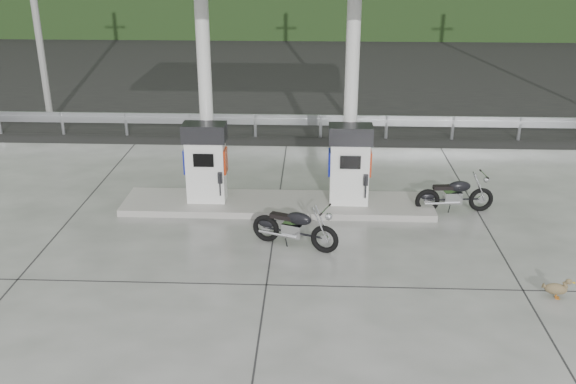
{
  "coord_description": "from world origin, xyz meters",
  "views": [
    {
      "loc": [
        0.8,
        -10.9,
        5.81
      ],
      "look_at": [
        0.3,
        1.0,
        1.0
      ],
      "focal_mm": 40.0,
      "sensor_mm": 36.0,
      "label": 1
    }
  ],
  "objects_px": {
    "motorcycle_left": "(295,228)",
    "motorcycle_right": "(455,195)",
    "gas_pump_left": "(206,163)",
    "duck": "(556,289)",
    "gas_pump_right": "(350,165)"
  },
  "relations": [
    {
      "from": "gas_pump_left",
      "to": "motorcycle_left",
      "type": "xyz_separation_m",
      "value": [
        2.05,
        -1.96,
        -0.65
      ]
    },
    {
      "from": "motorcycle_left",
      "to": "gas_pump_right",
      "type": "bearing_deg",
      "value": 80.76
    },
    {
      "from": "motorcycle_left",
      "to": "motorcycle_right",
      "type": "relative_size",
      "value": 1.04
    },
    {
      "from": "duck",
      "to": "motorcycle_left",
      "type": "bearing_deg",
      "value": 168.53
    },
    {
      "from": "gas_pump_left",
      "to": "duck",
      "type": "bearing_deg",
      "value": -29.51
    },
    {
      "from": "gas_pump_right",
      "to": "motorcycle_right",
      "type": "relative_size",
      "value": 1.09
    },
    {
      "from": "gas_pump_left",
      "to": "duck",
      "type": "distance_m",
      "value": 7.6
    },
    {
      "from": "gas_pump_right",
      "to": "motorcycle_right",
      "type": "distance_m",
      "value": 2.45
    },
    {
      "from": "motorcycle_left",
      "to": "motorcycle_right",
      "type": "height_order",
      "value": "motorcycle_left"
    },
    {
      "from": "gas_pump_right",
      "to": "gas_pump_left",
      "type": "bearing_deg",
      "value": 180.0
    },
    {
      "from": "gas_pump_left",
      "to": "gas_pump_right",
      "type": "height_order",
      "value": "same"
    },
    {
      "from": "gas_pump_left",
      "to": "gas_pump_right",
      "type": "relative_size",
      "value": 1.0
    },
    {
      "from": "gas_pump_left",
      "to": "duck",
      "type": "relative_size",
      "value": 3.91
    },
    {
      "from": "motorcycle_left",
      "to": "duck",
      "type": "height_order",
      "value": "motorcycle_left"
    },
    {
      "from": "gas_pump_left",
      "to": "motorcycle_right",
      "type": "bearing_deg",
      "value": -0.73
    }
  ]
}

